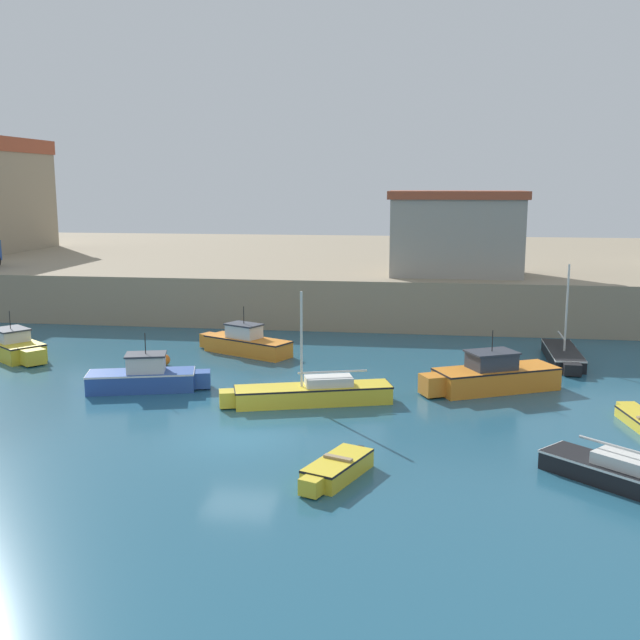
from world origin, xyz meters
name	(u,v)px	position (x,y,z in m)	size (l,w,h in m)	color
ground_plane	(239,438)	(0.00, 0.00, 0.00)	(200.00, 200.00, 0.00)	#235670
quay_seawall	(353,269)	(0.00, 39.20, 1.53)	(120.00, 40.00, 3.06)	gray
motorboat_blue_0	(145,377)	(-5.48, 5.38, 0.57)	(5.29, 2.70, 2.49)	#284C9E
sailboat_yellow_1	(311,393)	(1.85, 4.42, 0.45)	(6.90, 3.20, 4.56)	yellow
motorboat_orange_2	(492,376)	(9.17, 7.44, 0.64)	(6.09, 3.99, 2.62)	orange
sailboat_black_3	(563,355)	(13.07, 13.24, 0.36)	(1.53, 5.81, 4.89)	black
motorboat_yellow_5	(12,346)	(-14.54, 10.34, 0.56)	(5.21, 4.43, 2.39)	yellow
dinghy_yellow_7	(336,468)	(3.80, -3.15, 0.31)	(2.01, 3.31, 0.65)	yellow
motorboat_orange_8	(245,343)	(-2.94, 12.79, 0.58)	(5.39, 3.47, 2.48)	orange
mooring_buoy	(164,360)	(-6.21, 9.69, 0.28)	(0.56, 0.56, 0.56)	orange
harbor_shed_near_wharf	(456,233)	(8.00, 23.56, 5.69)	(8.38, 5.24, 5.22)	gray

